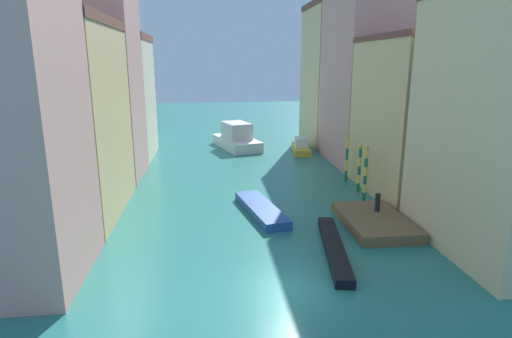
{
  "coord_description": "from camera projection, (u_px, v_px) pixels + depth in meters",
  "views": [
    {
      "loc": [
        -3.48,
        -18.89,
        11.15
      ],
      "look_at": [
        0.77,
        18.7,
        1.5
      ],
      "focal_mm": 29.67,
      "sensor_mm": 36.0,
      "label": 1
    }
  ],
  "objects": [
    {
      "name": "mooring_pole_1",
      "position": [
        359.0,
        168.0,
        36.83
      ],
      "size": [
        0.32,
        0.32,
        4.13
      ],
      "color": "#197247",
      "rests_on": "ground"
    },
    {
      "name": "building_right_1",
      "position": [
        415.0,
        116.0,
        35.66
      ],
      "size": [
        7.55,
        11.66,
        13.29
      ],
      "color": "#DBB77A",
      "rests_on": "ground"
    },
    {
      "name": "gondola_black",
      "position": [
        334.0,
        248.0,
        25.44
      ],
      "size": [
        2.41,
        8.91,
        0.53
      ],
      "color": "black",
      "rests_on": "ground"
    },
    {
      "name": "building_left_3",
      "position": [
        118.0,
        97.0,
        49.47
      ],
      "size": [
        7.55,
        9.95,
        14.19
      ],
      "color": "beige",
      "rests_on": "ground"
    },
    {
      "name": "building_left_2",
      "position": [
        97.0,
        80.0,
        40.04
      ],
      "size": [
        7.55,
        8.61,
        18.78
      ],
      "color": "tan",
      "rests_on": "ground"
    },
    {
      "name": "building_right_2",
      "position": [
        367.0,
        63.0,
        45.93
      ],
      "size": [
        7.55,
        12.02,
        21.89
      ],
      "color": "tan",
      "rests_on": "ground"
    },
    {
      "name": "motorboat_1",
      "position": [
        301.0,
        147.0,
        53.4
      ],
      "size": [
        2.68,
        6.18,
        1.83
      ],
      "color": "gold",
      "rests_on": "ground"
    },
    {
      "name": "mooring_pole_2",
      "position": [
        347.0,
        158.0,
        39.89
      ],
      "size": [
        0.3,
        0.3,
        4.57
      ],
      "color": "#197247",
      "rests_on": "ground"
    },
    {
      "name": "vaporetto_white",
      "position": [
        236.0,
        138.0,
        55.99
      ],
      "size": [
        6.33,
        9.81,
        3.36
      ],
      "color": "white",
      "rests_on": "ground"
    },
    {
      "name": "mooring_pole_0",
      "position": [
        365.0,
        173.0,
        34.26
      ],
      "size": [
        0.3,
        0.3,
        4.58
      ],
      "color": "#197247",
      "rests_on": "ground"
    },
    {
      "name": "waterfront_dock",
      "position": [
        374.0,
        221.0,
        29.38
      ],
      "size": [
        4.14,
        6.86,
        0.7
      ],
      "color": "brown",
      "rests_on": "ground"
    },
    {
      "name": "person_on_dock",
      "position": [
        378.0,
        201.0,
        30.25
      ],
      "size": [
        0.36,
        0.36,
        1.56
      ],
      "color": "black",
      "rests_on": "waterfront_dock"
    },
    {
      "name": "building_right_3",
      "position": [
        335.0,
        75.0,
        57.42
      ],
      "size": [
        7.55,
        10.95,
        18.68
      ],
      "color": "#DBB77A",
      "rests_on": "ground"
    },
    {
      "name": "motorboat_0",
      "position": [
        261.0,
        209.0,
        31.9
      ],
      "size": [
        3.45,
        7.89,
        0.64
      ],
      "color": "#234C93",
      "rests_on": "ground"
    },
    {
      "name": "building_left_1",
      "position": [
        63.0,
        119.0,
        30.38
      ],
      "size": [
        7.55,
        12.07,
        14.23
      ],
      "color": "#DBB77A",
      "rests_on": "ground"
    },
    {
      "name": "ground_plane",
      "position": [
        243.0,
        169.0,
        44.91
      ],
      "size": [
        154.0,
        154.0,
        0.0
      ],
      "primitive_type": "plane",
      "color": "#28756B"
    }
  ]
}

